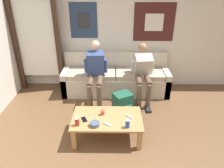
{
  "coord_description": "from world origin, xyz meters",
  "views": [
    {
      "loc": [
        0.2,
        -1.97,
        2.38
      ],
      "look_at": [
        0.16,
        1.41,
        0.66
      ],
      "focal_mm": 35.0,
      "sensor_mm": 36.0,
      "label": 1
    }
  ],
  "objects_px": {
    "couch": "(116,79)",
    "drink_can_red": "(77,122)",
    "coffee_table": "(107,121)",
    "game_controller_near_right": "(107,124)",
    "person_seated_adult": "(95,71)",
    "pillar_candle": "(103,112)",
    "person_seated_teen": "(143,72)",
    "drink_can_blue": "(128,124)",
    "game_controller_near_left": "(129,116)",
    "backpack": "(123,103)",
    "cell_phone": "(84,119)",
    "ceramic_bowl": "(95,124)"
  },
  "relations": [
    {
      "from": "drink_can_red",
      "to": "cell_phone",
      "type": "bearing_deg",
      "value": 58.51
    },
    {
      "from": "coffee_table",
      "to": "cell_phone",
      "type": "distance_m",
      "value": 0.36
    },
    {
      "from": "ceramic_bowl",
      "to": "drink_can_blue",
      "type": "bearing_deg",
      "value": -3.32
    },
    {
      "from": "couch",
      "to": "game_controller_near_right",
      "type": "distance_m",
      "value": 1.75
    },
    {
      "from": "couch",
      "to": "ceramic_bowl",
      "type": "distance_m",
      "value": 1.79
    },
    {
      "from": "backpack",
      "to": "drink_can_blue",
      "type": "distance_m",
      "value": 1.0
    },
    {
      "from": "backpack",
      "to": "cell_phone",
      "type": "height_order",
      "value": "cell_phone"
    },
    {
      "from": "person_seated_adult",
      "to": "person_seated_teen",
      "type": "height_order",
      "value": "person_seated_adult"
    },
    {
      "from": "person_seated_adult",
      "to": "backpack",
      "type": "xyz_separation_m",
      "value": [
        0.54,
        -0.42,
        -0.48
      ]
    },
    {
      "from": "game_controller_near_left",
      "to": "game_controller_near_right",
      "type": "bearing_deg",
      "value": -149.1
    },
    {
      "from": "coffee_table",
      "to": "ceramic_bowl",
      "type": "xyz_separation_m",
      "value": [
        -0.18,
        -0.2,
        0.09
      ]
    },
    {
      "from": "couch",
      "to": "person_seated_adult",
      "type": "xyz_separation_m",
      "value": [
        -0.41,
        -0.4,
        0.36
      ]
    },
    {
      "from": "couch",
      "to": "backpack",
      "type": "distance_m",
      "value": 0.84
    },
    {
      "from": "couch",
      "to": "drink_can_red",
      "type": "height_order",
      "value": "couch"
    },
    {
      "from": "cell_phone",
      "to": "ceramic_bowl",
      "type": "bearing_deg",
      "value": -39.87
    },
    {
      "from": "couch",
      "to": "person_seated_adult",
      "type": "height_order",
      "value": "person_seated_adult"
    },
    {
      "from": "coffee_table",
      "to": "person_seated_teen",
      "type": "bearing_deg",
      "value": 60.89
    },
    {
      "from": "game_controller_near_right",
      "to": "cell_phone",
      "type": "relative_size",
      "value": 0.9
    },
    {
      "from": "coffee_table",
      "to": "game_controller_near_right",
      "type": "relative_size",
      "value": 8.01
    },
    {
      "from": "person_seated_adult",
      "to": "drink_can_blue",
      "type": "distance_m",
      "value": 1.52
    },
    {
      "from": "game_controller_near_right",
      "to": "ceramic_bowl",
      "type": "bearing_deg",
      "value": -173.16
    },
    {
      "from": "coffee_table",
      "to": "drink_can_blue",
      "type": "height_order",
      "value": "drink_can_blue"
    },
    {
      "from": "couch",
      "to": "game_controller_near_left",
      "type": "height_order",
      "value": "couch"
    },
    {
      "from": "ceramic_bowl",
      "to": "game_controller_near_left",
      "type": "relative_size",
      "value": 1.19
    },
    {
      "from": "person_seated_adult",
      "to": "drink_can_blue",
      "type": "bearing_deg",
      "value": -67.58
    },
    {
      "from": "couch",
      "to": "drink_can_red",
      "type": "relative_size",
      "value": 18.42
    },
    {
      "from": "game_controller_near_right",
      "to": "cell_phone",
      "type": "height_order",
      "value": "game_controller_near_right"
    },
    {
      "from": "person_seated_adult",
      "to": "pillar_candle",
      "type": "distance_m",
      "value": 1.12
    },
    {
      "from": "coffee_table",
      "to": "pillar_candle",
      "type": "relative_size",
      "value": 11.54
    },
    {
      "from": "couch",
      "to": "person_seated_teen",
      "type": "bearing_deg",
      "value": -32.23
    },
    {
      "from": "backpack",
      "to": "ceramic_bowl",
      "type": "relative_size",
      "value": 2.69
    },
    {
      "from": "drink_can_blue",
      "to": "game_controller_near_right",
      "type": "distance_m",
      "value": 0.3
    },
    {
      "from": "ceramic_bowl",
      "to": "game_controller_near_right",
      "type": "relative_size",
      "value": 1.12
    },
    {
      "from": "person_seated_adult",
      "to": "cell_phone",
      "type": "bearing_deg",
      "value": -94.03
    },
    {
      "from": "coffee_table",
      "to": "game_controller_near_left",
      "type": "relative_size",
      "value": 8.48
    },
    {
      "from": "couch",
      "to": "pillar_candle",
      "type": "bearing_deg",
      "value": -98.22
    },
    {
      "from": "game_controller_near_right",
      "to": "cell_phone",
      "type": "bearing_deg",
      "value": 161.12
    },
    {
      "from": "ceramic_bowl",
      "to": "drink_can_red",
      "type": "relative_size",
      "value": 1.23
    },
    {
      "from": "coffee_table",
      "to": "game_controller_near_right",
      "type": "xyz_separation_m",
      "value": [
        0.01,
        -0.18,
        0.07
      ]
    },
    {
      "from": "backpack",
      "to": "ceramic_bowl",
      "type": "xyz_separation_m",
      "value": [
        -0.45,
        -0.94,
        0.22
      ]
    },
    {
      "from": "coffee_table",
      "to": "person_seated_teen",
      "type": "height_order",
      "value": "person_seated_teen"
    },
    {
      "from": "person_seated_teen",
      "to": "game_controller_near_left",
      "type": "xyz_separation_m",
      "value": [
        -0.33,
        -1.2,
        -0.24
      ]
    },
    {
      "from": "person_seated_adult",
      "to": "cell_phone",
      "type": "height_order",
      "value": "person_seated_adult"
    },
    {
      "from": "pillar_candle",
      "to": "drink_can_red",
      "type": "relative_size",
      "value": 0.76
    },
    {
      "from": "coffee_table",
      "to": "ceramic_bowl",
      "type": "distance_m",
      "value": 0.28
    },
    {
      "from": "backpack",
      "to": "game_controller_near_right",
      "type": "relative_size",
      "value": 3.01
    },
    {
      "from": "person_seated_teen",
      "to": "drink_can_blue",
      "type": "relative_size",
      "value": 9.07
    },
    {
      "from": "pillar_candle",
      "to": "drink_can_red",
      "type": "distance_m",
      "value": 0.46
    },
    {
      "from": "backpack",
      "to": "cell_phone",
      "type": "distance_m",
      "value": 1.03
    },
    {
      "from": "person_seated_adult",
      "to": "person_seated_teen",
      "type": "bearing_deg",
      "value": 3.86
    }
  ]
}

